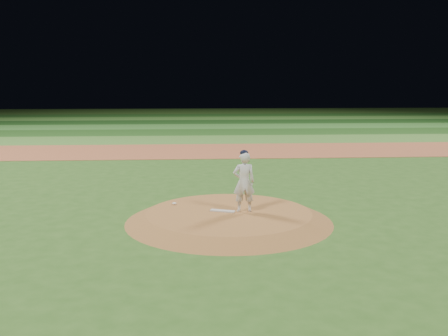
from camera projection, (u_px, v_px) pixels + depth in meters
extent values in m
plane|color=#2E591C|center=(229.00, 221.00, 13.33)|extent=(120.00, 120.00, 0.00)
cube|color=#A25532|center=(209.00, 151.00, 27.10)|extent=(70.00, 6.00, 0.02)
cube|color=#437A2C|center=(206.00, 140.00, 32.51)|extent=(70.00, 5.00, 0.02)
cube|color=#1F4C18|center=(204.00, 132.00, 37.43)|extent=(70.00, 5.00, 0.02)
cube|color=#36782B|center=(203.00, 126.00, 42.34)|extent=(70.00, 5.00, 0.02)
cube|color=#174115|center=(201.00, 122.00, 47.26)|extent=(70.00, 5.00, 0.02)
cube|color=#3F7A2C|center=(200.00, 118.00, 52.18)|extent=(70.00, 5.00, 0.02)
cube|color=#1E4E19|center=(200.00, 115.00, 57.10)|extent=(70.00, 5.00, 0.02)
cone|color=#99612F|center=(229.00, 216.00, 13.31)|extent=(5.50, 5.50, 0.25)
cube|color=silver|center=(223.00, 211.00, 13.33)|extent=(0.68, 0.39, 0.03)
ellipsoid|color=white|center=(174.00, 203.00, 14.08)|extent=(0.12, 0.12, 0.07)
imported|color=silver|center=(244.00, 182.00, 13.20)|extent=(0.61, 0.42, 1.61)
ellipsoid|color=black|center=(244.00, 153.00, 13.07)|extent=(0.22, 0.22, 0.15)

